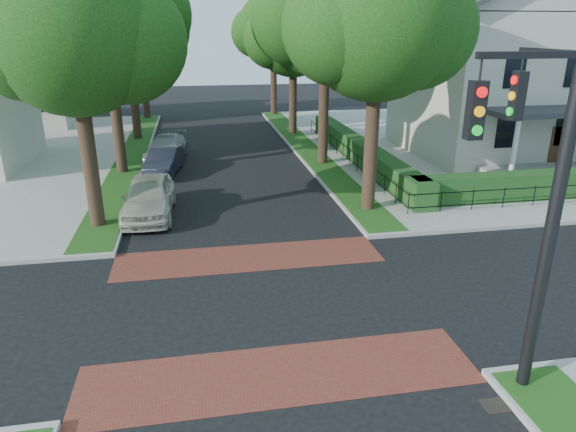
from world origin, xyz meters
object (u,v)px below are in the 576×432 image
(traffic_signal, at_px, (544,178))
(parked_car_front, at_px, (149,197))
(parked_car_rear, at_px, (166,148))
(parked_car_middle, at_px, (164,161))

(traffic_signal, height_order, parked_car_front, traffic_signal)
(parked_car_front, bearing_deg, traffic_signal, -54.21)
(parked_car_front, relative_size, parked_car_rear, 0.99)
(traffic_signal, relative_size, parked_car_front, 1.63)
(parked_car_middle, distance_m, parked_car_rear, 2.95)
(parked_car_middle, relative_size, parked_car_rear, 0.83)
(parked_car_middle, bearing_deg, traffic_signal, -57.06)
(parked_car_middle, bearing_deg, parked_car_rear, 99.75)
(parked_car_middle, height_order, parked_car_rear, parked_car_rear)
(parked_car_front, height_order, parked_car_middle, parked_car_front)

